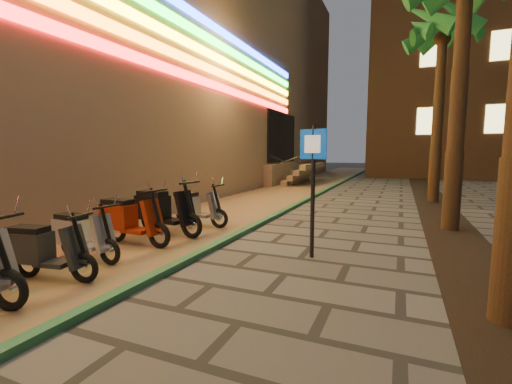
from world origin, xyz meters
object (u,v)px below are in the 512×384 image
at_px(scooter_5, 42,250).
at_px(scooter_8, 162,210).
at_px(scooter_9, 194,207).
at_px(pedestrian_sign, 313,173).
at_px(scooter_7, 128,219).
at_px(scooter_6, 81,234).

height_order(scooter_5, scooter_8, scooter_8).
bearing_deg(scooter_9, scooter_8, -97.28).
bearing_deg(scooter_8, pedestrian_sign, -0.40).
xyz_separation_m(pedestrian_sign, scooter_9, (-3.45, 1.47, -1.04)).
xyz_separation_m(pedestrian_sign, scooter_7, (-3.71, -0.58, -1.01)).
relative_size(scooter_5, scooter_9, 0.93).
xyz_separation_m(scooter_7, scooter_9, (0.26, 2.05, -0.04)).
xyz_separation_m(scooter_5, scooter_7, (-0.29, 2.04, 0.07)).
height_order(scooter_7, scooter_9, scooter_7).
height_order(scooter_6, scooter_9, scooter_9).
relative_size(scooter_5, scooter_6, 1.00).
distance_m(scooter_6, scooter_8, 2.11).
bearing_deg(pedestrian_sign, scooter_9, 173.70).
bearing_deg(scooter_5, scooter_6, 97.81).
height_order(pedestrian_sign, scooter_9, pedestrian_sign).
distance_m(scooter_5, scooter_9, 4.09).
xyz_separation_m(scooter_8, scooter_9, (0.18, 1.07, -0.08)).
distance_m(scooter_5, scooter_8, 3.02).
height_order(scooter_6, scooter_8, scooter_8).
bearing_deg(pedestrian_sign, scooter_7, -154.30).
bearing_deg(scooter_9, scooter_7, -95.21).
relative_size(pedestrian_sign, scooter_9, 1.49).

